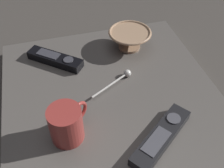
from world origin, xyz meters
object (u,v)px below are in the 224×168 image
object	(u,v)px
teaspoon	(122,77)
tv_remote_near	(55,59)
tv_remote_far	(161,137)
cereal_bowl	(130,38)
coffee_mug	(67,124)

from	to	relation	value
teaspoon	tv_remote_near	bearing A→B (deg)	53.92
teaspoon	tv_remote_far	bearing A→B (deg)	-172.84
cereal_bowl	tv_remote_near	size ratio (longest dim) A/B	0.84
coffee_mug	teaspoon	bearing A→B (deg)	-50.07
coffee_mug	tv_remote_near	xyz separation A→B (m)	(0.28, -0.00, -0.03)
teaspoon	coffee_mug	bearing A→B (deg)	129.93
teaspoon	tv_remote_far	xyz separation A→B (m)	(-0.22, -0.03, 0.00)
coffee_mug	tv_remote_far	world-z (taller)	coffee_mug
coffee_mug	teaspoon	world-z (taller)	coffee_mug
cereal_bowl	tv_remote_near	bearing A→B (deg)	92.85
tv_remote_near	teaspoon	bearing A→B (deg)	-126.08
cereal_bowl	tv_remote_near	world-z (taller)	cereal_bowl
coffee_mug	tv_remote_near	size ratio (longest dim) A/B	0.60
teaspoon	tv_remote_near	xyz separation A→B (m)	(0.13, 0.17, 0.00)
coffee_mug	tv_remote_near	bearing A→B (deg)	-0.63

